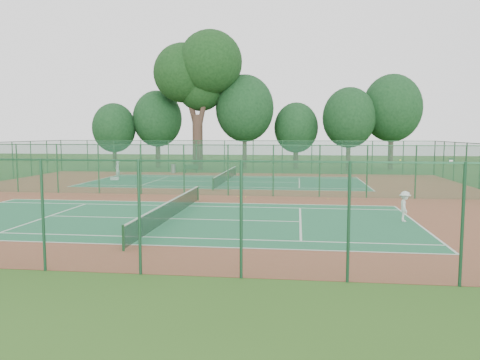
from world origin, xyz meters
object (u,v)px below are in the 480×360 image
object	(u,v)px
player_near	(405,206)
big_tree	(198,72)
player_far	(117,169)
bench	(191,169)
kit_bag	(114,179)
trash_bin	(173,169)

from	to	relation	value
player_near	big_tree	distance (m)	36.11
player_far	bench	bearing A→B (deg)	140.36
player_near	bench	distance (m)	30.38
bench	big_tree	bearing A→B (deg)	75.02
kit_bag	big_tree	size ratio (longest dim) A/B	0.05
trash_bin	kit_bag	xyz separation A→B (m)	(-3.33, -8.04, -0.33)
player_far	big_tree	size ratio (longest dim) A/B	0.11
player_near	player_far	distance (m)	28.50
trash_bin	bench	world-z (taller)	trash_bin
kit_bag	player_far	bearing A→B (deg)	72.04
bench	big_tree	world-z (taller)	big_tree
player_far	trash_bin	bearing A→B (deg)	151.32
player_far	big_tree	xyz separation A→B (m)	(5.19, 11.91, 10.31)
player_near	bench	bearing A→B (deg)	39.75
player_near	player_far	bearing A→B (deg)	56.81
big_tree	player_far	bearing A→B (deg)	-113.56
bench	big_tree	xyz separation A→B (m)	(-0.16, 4.76, 10.72)
player_near	kit_bag	size ratio (longest dim) A/B	1.99
trash_bin	player_near	bearing A→B (deg)	-54.28
trash_bin	kit_bag	size ratio (longest dim) A/B	1.27
player_near	bench	world-z (taller)	player_near
trash_bin	kit_bag	world-z (taller)	trash_bin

